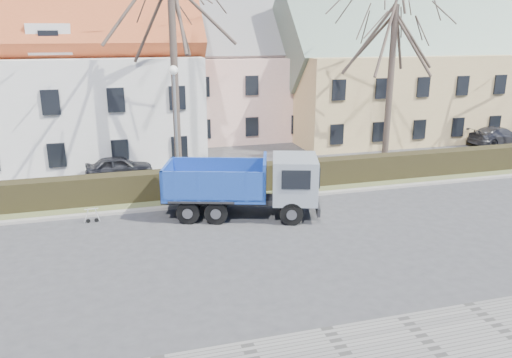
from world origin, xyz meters
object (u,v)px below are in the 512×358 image
object	(u,v)px
parked_car_b	(498,136)
streetlight	(176,130)
cart_frame	(86,215)
parked_car_a	(119,167)
dump_truck	(236,185)

from	to	relation	value
parked_car_b	streetlight	bearing A→B (deg)	94.05
cart_frame	parked_car_a	xyz separation A→B (m)	(1.46, 6.50, 0.25)
cart_frame	parked_car_b	xyz separation A→B (m)	(26.86, 7.58, 0.29)
dump_truck	parked_car_b	size ratio (longest dim) A/B	1.53
dump_truck	parked_car_a	world-z (taller)	dump_truck
dump_truck	cart_frame	world-z (taller)	dump_truck
streetlight	cart_frame	world-z (taller)	streetlight
streetlight	parked_car_a	xyz separation A→B (m)	(-2.77, 3.29, -2.49)
dump_truck	cart_frame	size ratio (longest dim) A/B	8.90
cart_frame	parked_car_a	size ratio (longest dim) A/B	0.22
cart_frame	parked_car_a	distance (m)	6.67
parked_car_a	cart_frame	bearing A→B (deg)	164.72
streetlight	parked_car_b	size ratio (longest dim) A/B	1.40
dump_truck	streetlight	xyz separation A→B (m)	(-1.97, 4.01, 1.74)
cart_frame	parked_car_a	bearing A→B (deg)	77.37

